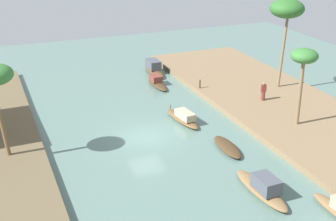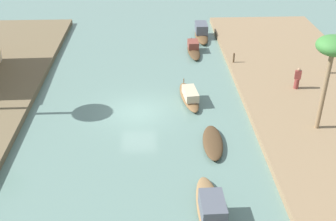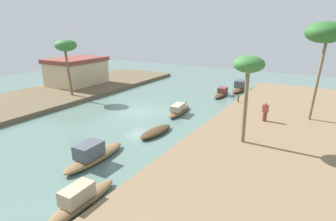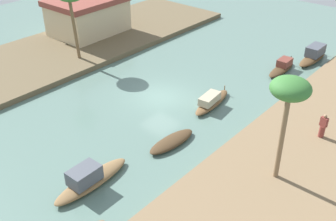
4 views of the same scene
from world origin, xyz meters
name	(u,v)px [view 4 (image 4 of 4)]	position (x,y,z in m)	size (l,w,h in m)	color
river_water	(161,97)	(0.00, 0.00, 0.00)	(63.56, 63.56, 0.00)	slate
riverbank_left	(322,163)	(0.00, -12.71, 0.23)	(38.14, 10.47, 0.46)	#846B4C
riverbank_right	(60,52)	(0.00, 12.71, 0.23)	(38.14, 10.47, 0.46)	brown
sampan_downstream_large	(314,55)	(14.18, -5.98, 0.54)	(4.67, 1.26, 1.39)	brown
sampan_midstream	(172,141)	(-4.13, -4.63, 0.22)	(3.73, 1.43, 0.43)	#47331E
sampan_with_tall_canopy	(89,179)	(-10.02, -3.72, 0.48)	(5.03, 1.35, 1.35)	brown
sampan_foreground	(211,101)	(1.47, -3.69, 0.38)	(4.56, 1.60, 1.01)	brown
sampan_with_red_awning	(282,67)	(10.38, -4.85, 0.35)	(4.09, 1.15, 0.99)	#47331E
person_on_near_bank	(323,127)	(2.18, -11.64, 1.19)	(0.44, 0.50, 1.62)	brown
mooring_post	(299,86)	(7.04, -7.88, 0.87)	(0.14, 0.14, 0.81)	#4C3823
palm_tree_left_near	(290,92)	(-3.13, -11.27, 5.69)	(2.03, 2.03, 6.00)	#7F6647
riverside_building	(88,15)	(4.89, 14.18, 2.29)	(7.58, 5.71, 3.59)	beige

